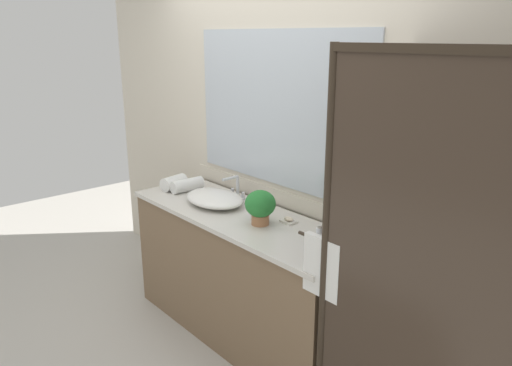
{
  "coord_description": "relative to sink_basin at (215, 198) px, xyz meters",
  "views": [
    {
      "loc": [
        2.31,
        -1.91,
        2.02
      ],
      "look_at": [
        0.15,
        0.0,
        1.15
      ],
      "focal_mm": 34.23,
      "sensor_mm": 36.0,
      "label": 1
    }
  ],
  "objects": [
    {
      "name": "amenity_bottle_body_wash",
      "position": [
        1.05,
        0.08,
        -0.01
      ],
      "size": [
        0.03,
        0.03,
        0.07
      ],
      "color": "silver",
      "rests_on": "vanity_cabinet"
    },
    {
      "name": "rolled_towel_near_edge",
      "position": [
        -0.48,
        -0.02,
        0.01
      ],
      "size": [
        0.14,
        0.21,
        0.1
      ],
      "primitive_type": "cylinder",
      "rotation": [
        1.57,
        0.0,
        0.19
      ],
      "color": "white",
      "rests_on": "vanity_cabinet"
    },
    {
      "name": "sink_basin",
      "position": [
        0.0,
        0.0,
        0.0
      ],
      "size": [
        0.47,
        0.34,
        0.09
      ],
      "primitive_type": "ellipsoid",
      "color": "white",
      "rests_on": "vanity_cabinet"
    },
    {
      "name": "rolled_towel_middle",
      "position": [
        -0.37,
        0.02,
        0.0
      ],
      "size": [
        0.11,
        0.25,
        0.1
      ],
      "primitive_type": "cylinder",
      "rotation": [
        1.57,
        0.0,
        -0.04
      ],
      "color": "white",
      "rests_on": "vanity_cabinet"
    },
    {
      "name": "soap_dish",
      "position": [
        0.58,
        0.14,
        -0.03
      ],
      "size": [
        0.1,
        0.07,
        0.04
      ],
      "color": "silver",
      "rests_on": "vanity_cabinet"
    },
    {
      "name": "amenity_bottle_shampoo",
      "position": [
        0.92,
        0.05,
        0.0
      ],
      "size": [
        0.03,
        0.03,
        0.1
      ],
      "color": "silver",
      "rests_on": "vanity_cabinet"
    },
    {
      "name": "ground_plane",
      "position": [
        0.28,
        0.01,
        -0.94
      ],
      "size": [
        8.0,
        8.0,
        0.0
      ],
      "primitive_type": "plane",
      "color": "#B7B2A8"
    },
    {
      "name": "wall_back_with_mirror",
      "position": [
        0.28,
        0.35,
        0.36
      ],
      "size": [
        4.4,
        0.06,
        2.6
      ],
      "color": "beige",
      "rests_on": "ground_plane"
    },
    {
      "name": "potted_plant",
      "position": [
        0.49,
        -0.01,
        0.08
      ],
      "size": [
        0.19,
        0.19,
        0.22
      ],
      "color": "#B77A51",
      "rests_on": "vanity_cabinet"
    },
    {
      "name": "vanity_cabinet",
      "position": [
        0.28,
        0.02,
        -0.49
      ],
      "size": [
        1.8,
        0.58,
        0.9
      ],
      "color": "brown",
      "rests_on": "ground_plane"
    },
    {
      "name": "faucet",
      "position": [
        -0.0,
        0.2,
        0.01
      ],
      "size": [
        0.17,
        0.16,
        0.17
      ],
      "color": "silver",
      "rests_on": "vanity_cabinet"
    },
    {
      "name": "shower_enclosure",
      "position": [
        1.55,
        -0.18,
        0.08
      ],
      "size": [
        1.2,
        0.59,
        2.0
      ],
      "color": "#2D2319",
      "rests_on": "ground_plane"
    }
  ]
}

